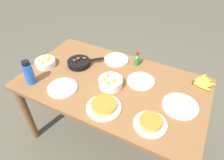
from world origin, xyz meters
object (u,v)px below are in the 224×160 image
object	(u,v)px
water_bottle	(29,73)
hot_sauce_bottle	(137,59)
skillet	(79,63)
frittata_plate_center	(150,123)
banana_bunch	(202,82)
frittata_plate_side	(104,106)
fruit_bowl_citrus	(45,62)
empty_plate_mid_edge	(63,88)
fruit_bowl_mango	(111,82)
empty_plate_far_right	(141,81)
empty_plate_near_front	(180,106)
empty_plate_far_left	(116,60)

from	to	relation	value
water_bottle	hot_sauce_bottle	xyz separation A→B (m)	(0.70, 0.66, -0.04)
skillet	frittata_plate_center	xyz separation A→B (m)	(0.83, -0.36, -0.00)
banana_bunch	hot_sauce_bottle	xyz separation A→B (m)	(-0.60, 0.01, 0.04)
frittata_plate_side	fruit_bowl_citrus	bearing A→B (deg)	163.47
empty_plate_mid_edge	fruit_bowl_mango	world-z (taller)	fruit_bowl_mango
frittata_plate_center	frittata_plate_side	size ratio (longest dim) A/B	0.88
banana_bunch	frittata_plate_center	bearing A→B (deg)	-112.12
empty_plate_far_right	fruit_bowl_citrus	bearing A→B (deg)	-168.23
empty_plate_near_front	empty_plate_mid_edge	distance (m)	0.95
skillet	water_bottle	bearing A→B (deg)	-161.53
banana_bunch	empty_plate_far_right	xyz separation A→B (m)	(-0.47, -0.21, -0.01)
empty_plate_far_left	water_bottle	bearing A→B (deg)	-128.62
frittata_plate_side	empty_plate_mid_edge	xyz separation A→B (m)	(-0.41, 0.03, -0.02)
empty_plate_far_left	banana_bunch	bearing A→B (deg)	1.38
frittata_plate_side	fruit_bowl_citrus	size ratio (longest dim) A/B	1.41
fruit_bowl_mango	skillet	bearing A→B (deg)	162.29
frittata_plate_side	empty_plate_mid_edge	distance (m)	0.41
frittata_plate_center	empty_plate_near_front	distance (m)	0.30
empty_plate_mid_edge	hot_sauce_bottle	xyz separation A→B (m)	(0.42, 0.60, 0.05)
empty_plate_mid_edge	fruit_bowl_mango	xyz separation A→B (m)	(0.34, 0.21, 0.03)
frittata_plate_side	empty_plate_near_front	distance (m)	0.58
empty_plate_far_left	hot_sauce_bottle	xyz separation A→B (m)	(0.20, 0.03, 0.05)
fruit_bowl_citrus	water_bottle	bearing A→B (deg)	-76.21
frittata_plate_center	fruit_bowl_citrus	bearing A→B (deg)	169.28
banana_bunch	skillet	distance (m)	1.10
empty_plate_mid_edge	water_bottle	distance (m)	0.31
empty_plate_far_left	frittata_plate_side	bearing A→B (deg)	-72.21
fruit_bowl_citrus	hot_sauce_bottle	size ratio (longest dim) A/B	1.33
empty_plate_near_front	skillet	bearing A→B (deg)	174.47
frittata_plate_side	fruit_bowl_citrus	world-z (taller)	fruit_bowl_citrus
frittata_plate_center	fruit_bowl_mango	size ratio (longest dim) A/B	1.16
frittata_plate_side	empty_plate_far_left	world-z (taller)	frittata_plate_side
banana_bunch	frittata_plate_center	world-z (taller)	frittata_plate_center
empty_plate_near_front	empty_plate_far_right	xyz separation A→B (m)	(-0.37, 0.13, 0.00)
frittata_plate_side	empty_plate_far_left	xyz separation A→B (m)	(-0.19, 0.60, -0.02)
empty_plate_near_front	fruit_bowl_citrus	size ratio (longest dim) A/B	1.43
banana_bunch	empty_plate_near_front	distance (m)	0.36
fruit_bowl_citrus	empty_plate_far_right	bearing A→B (deg)	11.77
empty_plate_far_right	hot_sauce_bottle	xyz separation A→B (m)	(-0.13, 0.22, 0.05)
frittata_plate_center	empty_plate_near_front	bearing A→B (deg)	60.98
fruit_bowl_mango	fruit_bowl_citrus	world-z (taller)	fruit_bowl_mango
empty_plate_far_left	water_bottle	xyz separation A→B (m)	(-0.50, -0.63, 0.10)
hot_sauce_bottle	empty_plate_far_right	bearing A→B (deg)	-59.67
fruit_bowl_citrus	hot_sauce_bottle	distance (m)	0.87
empty_plate_mid_edge	hot_sauce_bottle	world-z (taller)	hot_sauce_bottle
frittata_plate_center	empty_plate_far_left	xyz separation A→B (m)	(-0.55, 0.59, -0.02)
empty_plate_far_right	fruit_bowl_citrus	xyz separation A→B (m)	(-0.89, -0.19, 0.03)
banana_bunch	empty_plate_far_right	size ratio (longest dim) A/B	0.94
empty_plate_far_left	empty_plate_far_right	xyz separation A→B (m)	(0.33, -0.19, -0.00)
hot_sauce_bottle	empty_plate_near_front	bearing A→B (deg)	-35.40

